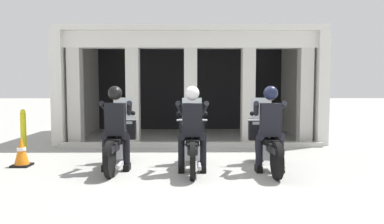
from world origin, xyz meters
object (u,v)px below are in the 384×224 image
police_officer_right (270,121)px  traffic_cone_flank (22,152)px  police_officer_center (192,121)px  bollard_kerbside (23,129)px  motorcycle_left (119,142)px  motorcycle_right (266,143)px  motorcycle_center (192,143)px  police_officer_left (116,121)px

police_officer_right → traffic_cone_flank: police_officer_right is taller
police_officer_center → traffic_cone_flank: police_officer_center is taller
bollard_kerbside → motorcycle_left: bearing=-36.2°
motorcycle_right → police_officer_right: police_officer_right is taller
motorcycle_right → bollard_kerbside: motorcycle_right is taller
motorcycle_left → police_officer_center: bearing=-26.2°
traffic_cone_flank → bollard_kerbside: size_ratio=0.59×
motorcycle_right → motorcycle_center: bearing=178.4°
motorcycle_left → police_officer_center: 1.55m
police_officer_right → motorcycle_center: bearing=167.1°
traffic_cone_flank → motorcycle_right: bearing=-2.6°
motorcycle_left → traffic_cone_flank: motorcycle_left is taller
motorcycle_center → traffic_cone_flank: 3.38m
motorcycle_center → traffic_cone_flank: motorcycle_center is taller
police_officer_center → bollard_kerbside: size_ratio=1.58×
motorcycle_right → bollard_kerbside: 6.12m
motorcycle_center → police_officer_center: 0.52m
traffic_cone_flank → motorcycle_center: bearing=-3.6°
police_officer_left → motorcycle_right: size_ratio=0.78×
police_officer_left → motorcycle_right: police_officer_left is taller
police_officer_center → motorcycle_center: bearing=83.9°
motorcycle_left → motorcycle_right: size_ratio=1.00×
police_officer_center → bollard_kerbside: 4.97m
motorcycle_right → police_officer_right: (-0.00, -0.28, 0.44)m
motorcycle_left → motorcycle_center: bearing=-15.2°
police_officer_left → police_officer_right: size_ratio=1.00×
motorcycle_left → bollard_kerbside: size_ratio=2.03×
police_officer_right → bollard_kerbside: bearing=154.7°
motorcycle_left → police_officer_left: 0.52m
motorcycle_left → motorcycle_center: size_ratio=1.00×
motorcycle_left → police_officer_right: size_ratio=1.29×
motorcycle_right → police_officer_right: size_ratio=1.29×
motorcycle_left → motorcycle_center: 1.43m
motorcycle_center → bollard_kerbside: motorcycle_center is taller
motorcycle_right → traffic_cone_flank: 4.81m
police_officer_center → motorcycle_right: size_ratio=0.78×
bollard_kerbside → police_officer_left: bearing=-39.8°
motorcycle_center → motorcycle_left: bearing=168.6°
police_officer_right → traffic_cone_flank: 4.86m
police_officer_left → police_officer_right: bearing=-12.5°
police_officer_center → motorcycle_right: 1.52m
motorcycle_right → bollard_kerbside: (-5.70, 2.22, -0.00)m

